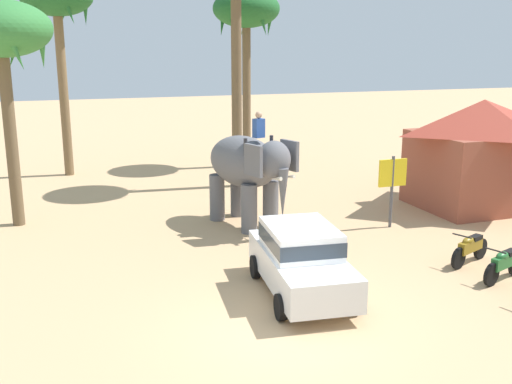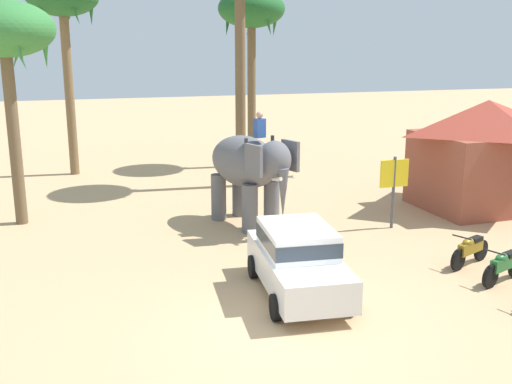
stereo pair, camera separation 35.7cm
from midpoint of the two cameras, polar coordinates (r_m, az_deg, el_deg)
name	(u,v)px [view 1 (the left image)]	position (r m, az deg, el deg)	size (l,w,h in m)	color
ground_plane	(284,329)	(13.10, 1.89, -12.94)	(120.00, 120.00, 0.00)	tan
car_sedan_foreground	(301,257)	(14.53, 3.58, -6.22)	(2.22, 4.26, 1.70)	white
elephant_with_mahout	(247,167)	(19.72, -1.34, 2.36)	(2.58, 4.02, 3.88)	slate
motorcycle_mid_row	(504,263)	(16.63, 22.02, -6.32)	(1.73, 0.79, 0.94)	black
motorcycle_fourth_in_row	(470,248)	(17.53, 19.18, -5.04)	(1.70, 0.86, 0.94)	black
palm_tree_near_hut	(246,14)	(29.69, -1.29, 16.57)	(3.20, 3.20, 8.51)	brown
palm_tree_left_of_road	(1,35)	(21.07, -23.61, 13.58)	(3.20, 3.20, 7.31)	brown
palm_tree_far_back	(57,2)	(28.96, -18.81, 16.74)	(3.20, 3.20, 8.94)	brown
roadside_hut	(480,151)	(23.56, 20.19, 3.72)	(5.01, 4.21, 4.00)	#994C38
signboard_yellow	(392,178)	(20.05, 12.37, 1.35)	(1.00, 0.10, 2.40)	#4C4C51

